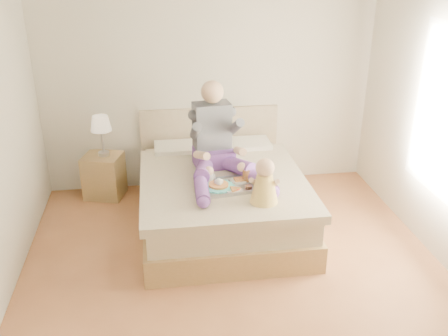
{
  "coord_description": "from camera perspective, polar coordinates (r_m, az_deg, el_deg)",
  "views": [
    {
      "loc": [
        -0.65,
        -3.73,
        2.83
      ],
      "look_at": [
        -0.01,
        0.76,
        0.78
      ],
      "focal_mm": 40.0,
      "sensor_mm": 36.0,
      "label": 1
    }
  ],
  "objects": [
    {
      "name": "room",
      "position": [
        4.03,
        2.79,
        5.14
      ],
      "size": [
        4.02,
        4.22,
        2.71
      ],
      "color": "brown",
      "rests_on": "ground"
    },
    {
      "name": "bed",
      "position": [
        5.47,
        -0.4,
        -3.07
      ],
      "size": [
        1.7,
        2.18,
        1.0
      ],
      "color": "olive",
      "rests_on": "ground"
    },
    {
      "name": "nightstand",
      "position": [
        6.2,
        -13.54,
        -0.86
      ],
      "size": [
        0.52,
        0.49,
        0.53
      ],
      "rotation": [
        0.0,
        0.0,
        -0.28
      ],
      "color": "olive",
      "rests_on": "ground"
    },
    {
      "name": "lamp",
      "position": [
        5.97,
        -13.9,
        4.71
      ],
      "size": [
        0.24,
        0.24,
        0.49
      ],
      "color": "#AFB1B6",
      "rests_on": "nightstand"
    },
    {
      "name": "adult",
      "position": [
        5.23,
        -0.79,
        2.55
      ],
      "size": [
        0.81,
        1.21,
        0.97
      ],
      "rotation": [
        0.0,
        0.0,
        0.14
      ],
      "color": "#5C3483",
      "rests_on": "bed"
    },
    {
      "name": "tray",
      "position": [
        4.96,
        0.51,
        -1.85
      ],
      "size": [
        0.55,
        0.46,
        0.14
      ],
      "rotation": [
        0.0,
        0.0,
        0.14
      ],
      "color": "#AFB1B6",
      "rests_on": "bed"
    },
    {
      "name": "baby",
      "position": [
        4.64,
        4.65,
        -1.85
      ],
      "size": [
        0.3,
        0.4,
        0.44
      ],
      "rotation": [
        0.0,
        0.0,
        -0.29
      ],
      "color": "gold",
      "rests_on": "bed"
    }
  ]
}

